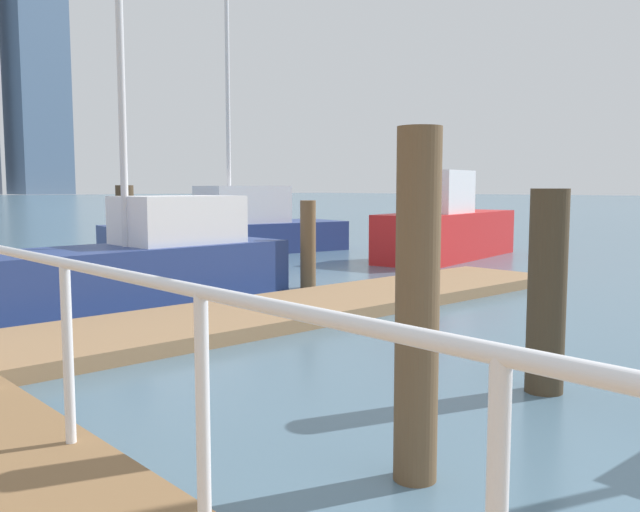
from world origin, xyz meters
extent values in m
cube|color=#93704C|center=(1.96, 8.01, 0.09)|extent=(10.93, 2.00, 0.18)
cylinder|color=white|center=(-3.15, 2.85, 0.93)|extent=(0.06, 0.06, 1.05)
cylinder|color=white|center=(-3.15, 4.27, 0.93)|extent=(0.06, 0.06, 1.05)
cylinder|color=#473826|center=(1.12, 12.16, 0.96)|extent=(0.33, 0.33, 1.91)
cylinder|color=#473826|center=(8.67, 11.12, 1.24)|extent=(0.26, 0.26, 2.48)
cylinder|color=#473826|center=(0.97, 3.57, 0.93)|extent=(0.34, 0.34, 1.87)
cylinder|color=brown|center=(-1.36, 3.17, 1.12)|extent=(0.28, 0.28, 2.25)
cylinder|color=brown|center=(3.61, 9.84, 0.82)|extent=(0.29, 0.29, 1.63)
cube|color=red|center=(9.86, 11.33, 0.61)|extent=(5.55, 2.71, 1.22)
cube|color=white|center=(9.26, 11.20, 1.76)|extent=(1.84, 1.62, 1.08)
cube|color=navy|center=(0.40, 10.70, 0.46)|extent=(5.64, 1.90, 0.91)
cube|color=white|center=(1.40, 10.73, 1.32)|extent=(2.02, 1.43, 0.82)
cylinder|color=silver|center=(0.40, 10.70, 4.19)|extent=(0.12, 0.12, 6.55)
cube|color=navy|center=(6.37, 16.34, 0.43)|extent=(7.12, 3.07, 0.86)
cube|color=white|center=(6.77, 16.29, 1.39)|extent=(2.51, 2.02, 1.05)
cylinder|color=silver|center=(6.37, 16.34, 5.06)|extent=(0.12, 0.12, 8.40)
cube|color=slate|center=(61.43, 181.81, 32.59)|extent=(14.21, 12.67, 65.19)
camera|label=1|loc=(-4.63, 0.50, 1.88)|focal=37.80mm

